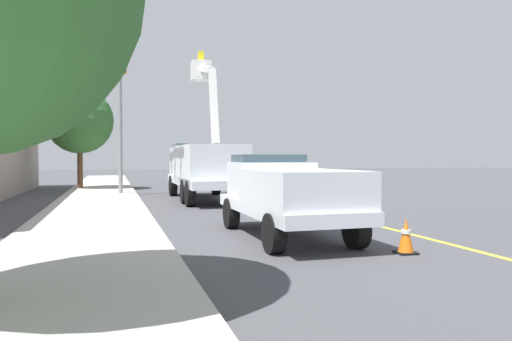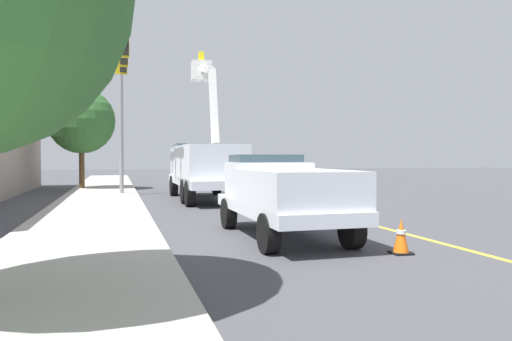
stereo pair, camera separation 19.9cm
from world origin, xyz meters
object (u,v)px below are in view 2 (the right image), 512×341
service_pickup_truck (283,192)px  passing_minivan (283,174)px  traffic_cone_leading (401,236)px  traffic_cone_mid_front (231,187)px  traffic_signal_mast (122,82)px  utility_bucket_truck (204,165)px

service_pickup_truck → passing_minivan: bearing=-15.8°
traffic_cone_leading → traffic_cone_mid_front: size_ratio=0.96×
service_pickup_truck → traffic_signal_mast: traffic_signal_mast is taller
utility_bucket_truck → passing_minivan: bearing=-40.9°
utility_bucket_truck → traffic_cone_leading: (-13.54, -2.52, -1.25)m
passing_minivan → traffic_cone_mid_front: passing_minivan is taller
service_pickup_truck → traffic_cone_mid_front: bearing=-4.5°
utility_bucket_truck → service_pickup_truck: 11.09m
traffic_cone_leading → traffic_cone_mid_front: traffic_cone_mid_front is taller
traffic_cone_mid_front → passing_minivan: bearing=-52.6°
utility_bucket_truck → service_pickup_truck: utility_bucket_truck is taller
passing_minivan → traffic_signal_mast: (-5.15, 9.46, 4.60)m
traffic_cone_mid_front → traffic_signal_mast: 8.00m
traffic_cone_mid_front → traffic_signal_mast: bearing=111.6°
traffic_cone_leading → traffic_cone_mid_front: (17.18, 0.65, 0.02)m
utility_bucket_truck → service_pickup_truck: (-11.06, -0.70, -0.49)m
utility_bucket_truck → traffic_cone_leading: utility_bucket_truck is taller
service_pickup_truck → traffic_cone_leading: bearing=-143.8°
service_pickup_truck → passing_minivan: (17.60, -4.97, -0.15)m
traffic_cone_mid_front → traffic_signal_mast: traffic_signal_mast is taller
service_pickup_truck → passing_minivan: service_pickup_truck is taller
traffic_cone_leading → traffic_signal_mast: size_ratio=0.09×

